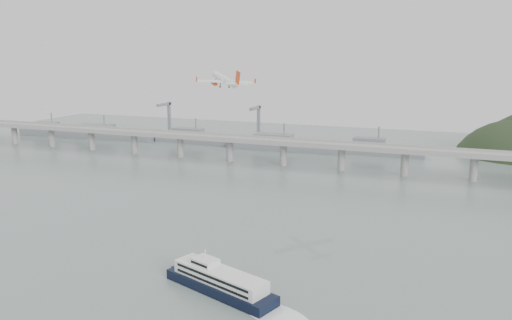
% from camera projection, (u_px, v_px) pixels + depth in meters
% --- Properties ---
extents(ground, '(900.00, 900.00, 0.00)m').
position_uv_depth(ground, '(215.00, 257.00, 234.93)').
color(ground, slate).
rests_on(ground, ground).
extents(bridge, '(800.00, 22.00, 23.90)m').
position_uv_depth(bridge, '(317.00, 147.00, 414.50)').
color(bridge, gray).
rests_on(bridge, ground).
extents(distant_fleet, '(453.00, 60.90, 40.00)m').
position_uv_depth(distant_fleet, '(190.00, 138.00, 529.90)').
color(distant_fleet, slate).
rests_on(distant_fleet, ground).
extents(ferry, '(82.02, 36.11, 16.05)m').
position_uv_depth(ferry, '(220.00, 282.00, 200.22)').
color(ferry, black).
rests_on(ferry, ground).
extents(airliner, '(32.63, 31.36, 10.53)m').
position_uv_depth(airliner, '(225.00, 80.00, 282.38)').
color(airliner, white).
rests_on(airliner, ground).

